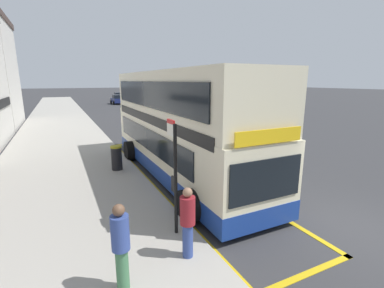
% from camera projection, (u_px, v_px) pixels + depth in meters
% --- Properties ---
extents(ground_plane, '(260.00, 260.00, 0.00)m').
position_uv_depth(ground_plane, '(118.00, 112.00, 35.46)').
color(ground_plane, '#333335').
extents(pavement_near, '(6.00, 76.00, 0.14)m').
position_uv_depth(pavement_near, '(59.00, 115.00, 32.44)').
color(pavement_near, '#A39E93').
rests_on(pavement_near, ground).
extents(double_decker_bus, '(3.27, 11.22, 4.40)m').
position_uv_depth(double_decker_bus, '(178.00, 128.00, 11.63)').
color(double_decker_bus, beige).
rests_on(double_decker_bus, ground).
extents(bus_bay_markings, '(2.88, 14.15, 0.01)m').
position_uv_depth(bus_bay_markings, '(178.00, 175.00, 11.94)').
color(bus_bay_markings, gold).
rests_on(bus_bay_markings, ground).
extents(bus_stop_sign, '(0.09, 0.51, 2.95)m').
position_uv_depth(bus_stop_sign, '(174.00, 170.00, 6.86)').
color(bus_stop_sign, black).
rests_on(bus_stop_sign, pavement_near).
extents(parked_car_navy_across, '(2.09, 4.20, 1.62)m').
position_uv_depth(parked_car_navy_across, '(119.00, 96.00, 57.15)').
color(parked_car_navy_across, navy).
rests_on(parked_car_navy_across, ground).
extents(parked_car_navy_distant, '(2.09, 4.20, 1.62)m').
position_uv_depth(parked_car_navy_distant, '(118.00, 99.00, 47.80)').
color(parked_car_navy_distant, navy).
rests_on(parked_car_navy_distant, ground).
extents(pedestrian_waiting_near_sign, '(0.34, 0.34, 1.75)m').
position_uv_depth(pedestrian_waiting_near_sign, '(121.00, 244.00, 5.03)').
color(pedestrian_waiting_near_sign, '#3F724C').
rests_on(pedestrian_waiting_near_sign, pavement_near).
extents(pedestrian_further_back, '(0.34, 0.34, 1.66)m').
position_uv_depth(pedestrian_further_back, '(188.00, 220.00, 6.02)').
color(pedestrian_further_back, '#33478C').
rests_on(pedestrian_further_back, pavement_near).
extents(litter_bin, '(0.49, 0.49, 1.09)m').
position_uv_depth(litter_bin, '(117.00, 158.00, 12.14)').
color(litter_bin, black).
rests_on(litter_bin, pavement_near).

